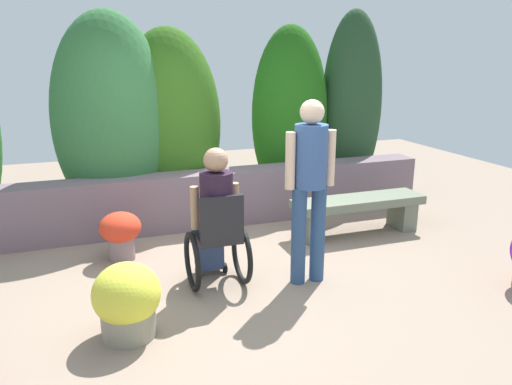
% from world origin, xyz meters
% --- Properties ---
extents(ground_plane, '(12.71, 12.71, 0.00)m').
position_xyz_m(ground_plane, '(0.00, 0.00, 0.00)').
color(ground_plane, gray).
extents(stone_retaining_wall, '(6.06, 0.39, 0.70)m').
position_xyz_m(stone_retaining_wall, '(0.00, 1.58, 0.35)').
color(stone_retaining_wall, slate).
rests_on(stone_retaining_wall, ground).
extents(hedge_backdrop, '(6.33, 1.08, 2.75)m').
position_xyz_m(hedge_backdrop, '(-0.25, 2.17, 1.30)').
color(hedge_backdrop, '#296C28').
rests_on(hedge_backdrop, ground).
extents(stone_bench, '(1.64, 0.43, 0.45)m').
position_xyz_m(stone_bench, '(1.70, 0.67, 0.31)').
color(stone_bench, slate).
rests_on(stone_bench, ground).
extents(person_in_wheelchair, '(0.53, 0.66, 1.33)m').
position_xyz_m(person_in_wheelchair, '(-0.27, -0.09, 0.62)').
color(person_in_wheelchair, black).
rests_on(person_in_wheelchair, ground).
extents(person_standing_companion, '(0.49, 0.30, 1.74)m').
position_xyz_m(person_standing_companion, '(0.57, -0.31, 1.01)').
color(person_standing_companion, navy).
rests_on(person_standing_companion, ground).
extents(flower_pot_purple_near, '(0.44, 0.44, 0.52)m').
position_xyz_m(flower_pot_purple_near, '(-1.08, 0.81, 0.31)').
color(flower_pot_purple_near, gray).
rests_on(flower_pot_purple_near, ground).
extents(flower_pot_red_accent, '(0.52, 0.52, 0.60)m').
position_xyz_m(flower_pot_red_accent, '(-1.15, -0.72, 0.30)').
color(flower_pot_red_accent, gray).
rests_on(flower_pot_red_accent, ground).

